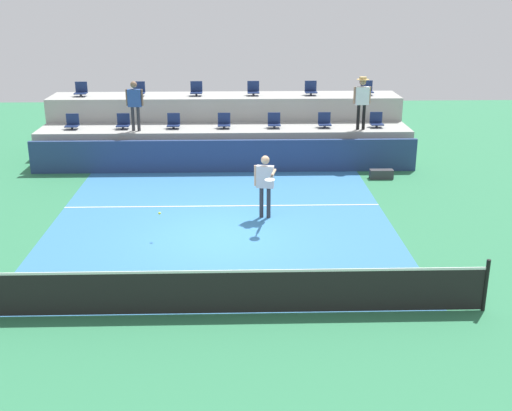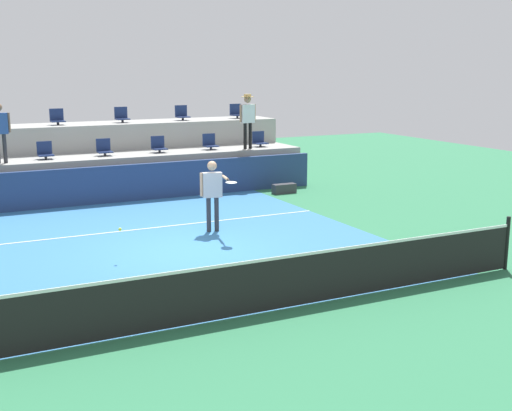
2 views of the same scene
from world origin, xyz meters
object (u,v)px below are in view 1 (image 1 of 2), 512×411
at_px(stadium_chair_lower_mid_left, 174,122).
at_px(stadium_chair_upper_right, 311,89).
at_px(stadium_chair_lower_right, 324,121).
at_px(equipment_bag, 381,174).
at_px(stadium_chair_lower_mid_right, 274,122).
at_px(stadium_chair_lower_far_left, 72,123).
at_px(stadium_chair_lower_center, 224,122).
at_px(stadium_chair_upper_mid_left, 196,90).
at_px(spectator_in_grey, 135,101).
at_px(stadium_chair_upper_far_right, 367,89).
at_px(stadium_chair_upper_mid_right, 253,90).
at_px(tennis_ball, 160,213).
at_px(spectator_with_hat, 362,97).
at_px(stadium_chair_lower_far_right, 376,121).
at_px(tennis_player, 265,180).
at_px(stadium_chair_upper_far_left, 81,90).
at_px(stadium_chair_lower_left, 123,122).
at_px(stadium_chair_upper_left, 139,90).

bearing_deg(stadium_chair_lower_mid_left, stadium_chair_upper_right, 19.84).
bearing_deg(stadium_chair_lower_right, equipment_bag, -53.36).
distance_m(stadium_chair_lower_mid_right, equipment_bag, 4.25).
relative_size(stadium_chair_lower_far_left, stadium_chair_upper_right, 1.00).
bearing_deg(stadium_chair_lower_center, stadium_chair_lower_mid_left, 180.00).
bearing_deg(stadium_chair_upper_right, stadium_chair_lower_right, -80.28).
bearing_deg(stadium_chair_upper_mid_left, stadium_chair_lower_center, -59.75).
relative_size(spectator_in_grey, equipment_bag, 2.23).
distance_m(stadium_chair_lower_mid_left, stadium_chair_upper_far_right, 7.37).
bearing_deg(stadium_chair_lower_mid_right, stadium_chair_upper_mid_right, 110.81).
bearing_deg(tennis_ball, stadium_chair_lower_mid_left, 92.30).
bearing_deg(stadium_chair_upper_right, spectator_with_hat, -55.22).
distance_m(stadium_chair_lower_far_left, stadium_chair_upper_mid_left, 4.68).
relative_size(stadium_chair_lower_far_right, spectator_in_grey, 0.31).
bearing_deg(tennis_player, stadium_chair_upper_right, 75.17).
xyz_separation_m(stadium_chair_lower_right, equipment_bag, (1.63, -2.19, -1.31)).
height_order(stadium_chair_lower_far_right, spectator_in_grey, spectator_in_grey).
bearing_deg(spectator_in_grey, stadium_chair_lower_far_left, 170.40).
distance_m(stadium_chair_lower_right, stadium_chair_upper_far_left, 9.07).
height_order(stadium_chair_lower_left, stadium_chair_upper_left, stadium_chair_upper_left).
bearing_deg(stadium_chair_upper_far_left, spectator_with_hat, -12.25).
bearing_deg(stadium_chair_upper_far_right, stadium_chair_lower_right, -134.97).
relative_size(stadium_chair_upper_left, stadium_chair_upper_mid_right, 1.00).
height_order(stadium_chair_lower_center, stadium_chair_upper_left, stadium_chair_upper_left).
distance_m(stadium_chair_lower_right, equipment_bag, 3.03).
bearing_deg(spectator_in_grey, stadium_chair_lower_left, 142.74).
xyz_separation_m(stadium_chair_upper_left, spectator_with_hat, (7.92, -2.18, 0.06)).
bearing_deg(stadium_chair_lower_mid_right, stadium_chair_upper_left, 159.96).
xyz_separation_m(stadium_chair_upper_far_right, tennis_player, (-4.13, -7.65, -1.25)).
distance_m(stadium_chair_upper_far_right, spectator_in_grey, 8.63).
distance_m(stadium_chair_lower_far_right, tennis_ball, 10.03).
bearing_deg(spectator_with_hat, stadium_chair_lower_far_left, 177.81).
xyz_separation_m(stadium_chair_upper_far_left, stadium_chair_upper_mid_left, (4.27, 0.00, 0.00)).
distance_m(stadium_chair_lower_mid_left, stadium_chair_upper_far_left, 4.07).
height_order(stadium_chair_lower_center, stadium_chair_lower_right, same).
bearing_deg(stadium_chair_upper_right, stadium_chair_lower_far_right, -39.99).
distance_m(stadium_chair_lower_far_left, spectator_with_hat, 10.07).
bearing_deg(stadium_chair_upper_left, stadium_chair_upper_far_left, 180.00).
relative_size(stadium_chair_upper_left, stadium_chair_upper_far_right, 1.00).
relative_size(stadium_chair_lower_center, tennis_ball, 7.65).
xyz_separation_m(stadium_chair_upper_right, spectator_with_hat, (1.52, -2.18, 0.06)).
relative_size(stadium_chair_upper_far_left, stadium_chair_upper_left, 1.00).
distance_m(stadium_chair_lower_far_right, spectator_with_hat, 1.17).
distance_m(stadium_chair_lower_center, stadium_chair_upper_mid_right, 2.26).
distance_m(stadium_chair_lower_far_right, stadium_chair_upper_far_right, 1.99).
xyz_separation_m(stadium_chair_lower_mid_left, stadium_chair_lower_far_right, (7.13, 0.00, 0.00)).
bearing_deg(spectator_in_grey, stadium_chair_lower_center, 7.25).
xyz_separation_m(stadium_chair_lower_center, stadium_chair_lower_right, (3.53, 0.00, 0.00)).
bearing_deg(stadium_chair_lower_far_left, stadium_chair_lower_mid_left, 0.00).
bearing_deg(stadium_chair_lower_far_right, stadium_chair_lower_mid_right, 180.00).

